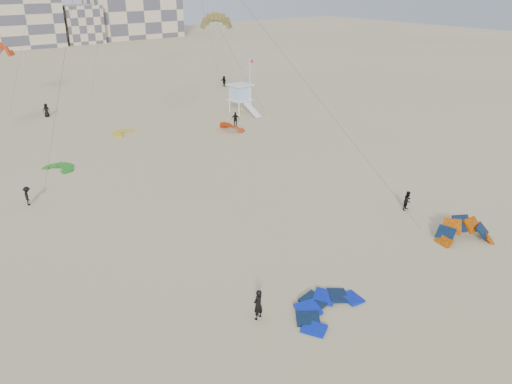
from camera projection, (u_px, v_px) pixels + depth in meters
ground at (303, 303)px, 28.70m from camera, size 320.00×320.00×0.00m
kite_ground_blue at (327, 310)px, 28.07m from camera, size 5.12×5.30×1.12m
kite_ground_orange at (464, 240)px, 35.53m from camera, size 5.56×5.57×4.10m
kite_ground_green at (59, 169)px, 48.64m from camera, size 4.21×4.11×1.01m
kite_ground_red_far at (232, 130)px, 60.87m from camera, size 4.26×4.17×3.45m
kite_ground_yellow at (124, 134)px, 59.55m from camera, size 3.97×4.03×0.64m
kitesurfer_main at (258, 305)px, 27.07m from camera, size 0.75×0.59×1.82m
kitesurfer_b at (408, 201)px, 39.86m from camera, size 0.88×0.75×1.60m
kitesurfer_c at (28, 196)px, 40.70m from camera, size 0.75×1.12×1.61m
kitesurfer_d at (236, 119)px, 62.18m from camera, size 1.05×1.05×1.79m
kitesurfer_e at (46, 110)px, 66.30m from camera, size 0.95×0.70×1.79m
kitesurfer_f at (224, 81)px, 84.76m from camera, size 0.58×1.64×1.75m
kite_fly_olive at (216, 23)px, 57.26m from camera, size 8.60×4.87×12.88m
kite_fly_red at (2, 50)px, 68.09m from camera, size 6.19×4.77×8.55m
lifeguard_tower_near at (240, 99)px, 67.92m from camera, size 2.94×5.43×3.92m
flagpole at (250, 85)px, 66.86m from camera, size 0.60×0.09×7.41m
condo_east at (134, 10)px, 149.82m from camera, size 26.00×14.00×16.00m
condo_fill_right at (80, 24)px, 138.15m from camera, size 10.00×10.00×10.00m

